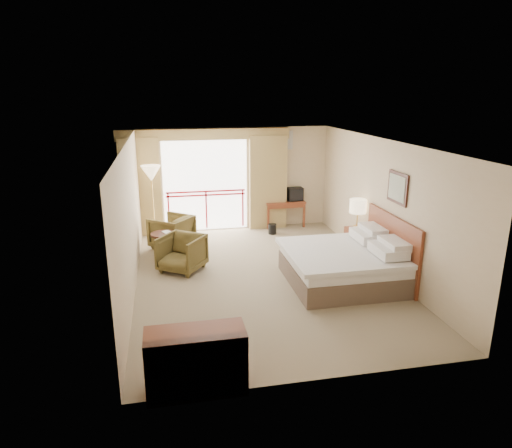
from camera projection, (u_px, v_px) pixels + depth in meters
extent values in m
plane|color=gray|center=(263.00, 276.00, 9.24)|extent=(7.00, 7.00, 0.00)
plane|color=white|center=(263.00, 142.00, 8.48)|extent=(7.00, 7.00, 0.00)
plane|color=beige|center=(235.00, 179.00, 12.15)|extent=(5.00, 0.00, 5.00)
plane|color=beige|center=(324.00, 284.00, 5.57)|extent=(5.00, 0.00, 5.00)
plane|color=beige|center=(131.00, 219.00, 8.39)|extent=(0.00, 7.00, 7.00)
plane|color=beige|center=(382.00, 206.00, 9.33)|extent=(0.00, 7.00, 7.00)
plane|color=white|center=(206.00, 186.00, 12.02)|extent=(2.40, 0.00, 2.40)
cube|color=#AF0F1B|center=(206.00, 195.00, 12.07)|extent=(2.09, 0.03, 0.04)
cube|color=#AF0F1B|center=(206.00, 191.00, 12.05)|extent=(2.09, 0.03, 0.04)
cube|color=#AF0F1B|center=(169.00, 212.00, 12.00)|extent=(0.04, 0.03, 1.00)
cube|color=#AF0F1B|center=(206.00, 210.00, 12.19)|extent=(0.04, 0.03, 1.00)
cube|color=#AF0F1B|center=(243.00, 208.00, 12.38)|extent=(0.04, 0.03, 1.00)
cube|color=#967E4D|center=(141.00, 187.00, 11.57)|extent=(1.00, 0.26, 2.50)
cube|color=#967E4D|center=(268.00, 182.00, 12.20)|extent=(1.00, 0.26, 2.50)
cube|color=#967E4D|center=(204.00, 134.00, 11.55)|extent=(4.40, 0.22, 0.28)
cube|color=silver|center=(283.00, 140.00, 12.09)|extent=(0.50, 0.04, 0.50)
cube|color=brown|center=(342.00, 273.00, 8.90)|extent=(2.05, 2.00, 0.40)
cube|color=white|center=(343.00, 258.00, 8.81)|extent=(2.01, 1.96, 0.22)
cube|color=white|center=(341.00, 252.00, 8.77)|extent=(2.09, 2.06, 0.08)
cube|color=white|center=(388.00, 250.00, 8.44)|extent=(0.50, 0.75, 0.18)
cube|color=white|center=(368.00, 235.00, 9.29)|extent=(0.50, 0.75, 0.18)
cube|color=white|center=(395.00, 244.00, 8.43)|extent=(0.40, 0.70, 0.14)
cube|color=white|center=(374.00, 230.00, 9.28)|extent=(0.40, 0.70, 0.14)
cube|color=maroon|center=(392.00, 248.00, 8.96)|extent=(0.06, 2.10, 1.30)
cube|color=black|center=(398.00, 188.00, 8.62)|extent=(0.03, 0.72, 0.60)
cube|color=silver|center=(397.00, 188.00, 8.62)|extent=(0.01, 0.60, 0.48)
cube|color=maroon|center=(357.00, 243.00, 10.30)|extent=(0.47, 0.55, 0.63)
cylinder|color=tan|center=(357.00, 227.00, 10.24)|extent=(0.15, 0.15, 0.04)
cylinder|color=tan|center=(357.00, 218.00, 10.19)|extent=(0.03, 0.03, 0.39)
cylinder|color=#FFE5B2|center=(358.00, 206.00, 10.11)|extent=(0.37, 0.37, 0.30)
cube|color=black|center=(358.00, 230.00, 10.05)|extent=(0.18, 0.15, 0.07)
cube|color=maroon|center=(284.00, 202.00, 12.47)|extent=(1.09, 0.53, 0.05)
cube|color=maroon|center=(268.00, 217.00, 12.27)|extent=(0.05, 0.05, 0.67)
cube|color=maroon|center=(304.00, 215.00, 12.46)|extent=(0.05, 0.05, 0.67)
cube|color=maroon|center=(265.00, 213.00, 12.69)|extent=(0.05, 0.05, 0.67)
cube|color=maroon|center=(299.00, 211.00, 12.88)|extent=(0.05, 0.05, 0.67)
cube|color=maroon|center=(282.00, 209.00, 12.77)|extent=(1.00, 0.03, 0.50)
cube|color=maroon|center=(287.00, 206.00, 12.27)|extent=(1.00, 0.03, 0.11)
cube|color=black|center=(295.00, 194.00, 12.47)|extent=(0.40, 0.31, 0.36)
cube|color=black|center=(297.00, 195.00, 12.33)|extent=(0.36, 0.02, 0.29)
cylinder|color=black|center=(272.00, 197.00, 12.37)|extent=(0.12, 0.12, 0.23)
cylinder|color=white|center=(278.00, 200.00, 12.37)|extent=(0.08, 0.08, 0.10)
cylinder|color=black|center=(272.00, 229.00, 11.93)|extent=(0.27, 0.27, 0.27)
imported|color=#493D1C|center=(173.00, 247.00, 10.94)|extent=(1.20, 1.19, 0.78)
imported|color=#493D1C|center=(183.00, 270.00, 9.56)|extent=(1.14, 1.15, 0.76)
cylinder|color=black|center=(164.00, 234.00, 9.98)|extent=(0.56, 0.56, 0.04)
cylinder|color=black|center=(164.00, 247.00, 10.07)|extent=(0.07, 0.07, 0.56)
cylinder|color=black|center=(165.00, 259.00, 10.15)|extent=(0.40, 0.40, 0.03)
imported|color=white|center=(163.00, 233.00, 9.98)|extent=(0.25, 0.27, 0.02)
cylinder|color=tan|center=(155.00, 239.00, 11.49)|extent=(0.31, 0.31, 0.03)
cylinder|color=tan|center=(153.00, 208.00, 11.27)|extent=(0.03, 0.03, 1.63)
cone|color=#FFE5B2|center=(151.00, 173.00, 11.02)|extent=(0.48, 0.48, 0.38)
cube|color=maroon|center=(196.00, 361.00, 5.64)|extent=(1.23, 0.51, 0.82)
cube|color=black|center=(198.00, 373.00, 5.40)|extent=(1.13, 0.02, 0.72)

